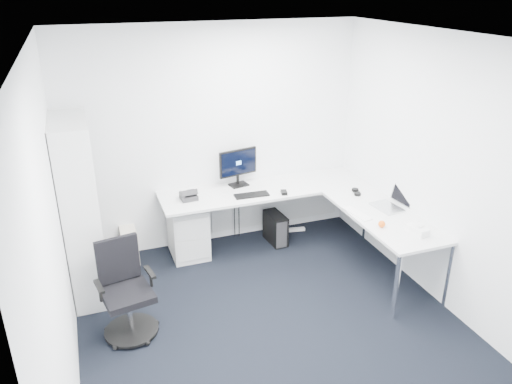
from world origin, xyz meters
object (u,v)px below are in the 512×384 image
object	(u,v)px
l_desk	(277,228)
task_chair	(127,292)
bookshelf	(80,210)
monitor	(238,167)
laptop	(388,198)

from	to	relation	value
l_desk	task_chair	world-z (taller)	task_chair
task_chair	l_desk	bearing A→B (deg)	15.18
bookshelf	monitor	bearing A→B (deg)	14.70
bookshelf	task_chair	size ratio (longest dim) A/B	2.02
l_desk	monitor	xyz separation A→B (m)	(-0.30, 0.54, 0.62)
bookshelf	monitor	world-z (taller)	bookshelf
bookshelf	laptop	world-z (taller)	bookshelf
task_chair	monitor	distance (m)	2.17
bookshelf	laptop	size ratio (longest dim) A/B	5.36
bookshelf	l_desk	bearing A→B (deg)	-1.32
bookshelf	monitor	xyz separation A→B (m)	(1.87, 0.49, 0.05)
task_chair	laptop	size ratio (longest dim) A/B	2.65
task_chair	laptop	distance (m)	2.94
l_desk	bookshelf	xyz separation A→B (m)	(-2.17, 0.05, 0.57)
bookshelf	laptop	bearing A→B (deg)	-12.35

